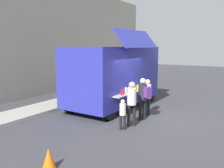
{
  "coord_description": "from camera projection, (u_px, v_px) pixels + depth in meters",
  "views": [
    {
      "loc": [
        -9.48,
        -4.21,
        3.04
      ],
      "look_at": [
        -0.07,
        1.68,
        1.3
      ],
      "focal_mm": 38.44,
      "sensor_mm": 36.0,
      "label": 1
    }
  ],
  "objects": [
    {
      "name": "ground_plane",
      "position": [
        145.0,
        116.0,
        10.61
      ],
      "size": [
        60.0,
        60.0,
        0.0
      ],
      "primitive_type": "plane",
      "color": "#38383D"
    },
    {
      "name": "child_near_queue",
      "position": [
        123.0,
        112.0,
        8.75
      ],
      "size": [
        0.23,
        0.23,
        1.14
      ],
      "rotation": [
        0.0,
        0.0,
        0.65
      ],
      "color": "black",
      "rests_on": "ground"
    },
    {
      "name": "traffic_cone_orange",
      "position": [
        49.0,
        159.0,
        5.96
      ],
      "size": [
        0.36,
        0.36,
        0.55
      ],
      "primitive_type": "cone",
      "color": "orange",
      "rests_on": "ground"
    },
    {
      "name": "customer_rear_waiting",
      "position": [
        132.0,
        100.0,
        9.11
      ],
      "size": [
        0.35,
        0.35,
        1.73
      ],
      "rotation": [
        0.0,
        0.0,
        0.98
      ],
      "color": "black",
      "rests_on": "ground"
    },
    {
      "name": "trash_bin",
      "position": [
        118.0,
        83.0,
        17.11
      ],
      "size": [
        0.6,
        0.6,
        0.88
      ],
      "primitive_type": "cylinder",
      "color": "#2F5C3B",
      "rests_on": "ground"
    },
    {
      "name": "food_truck_main",
      "position": [
        114.0,
        75.0,
        12.05
      ],
      "size": [
        5.5,
        3.19,
        3.78
      ],
      "rotation": [
        0.0,
        0.0,
        -0.01
      ],
      "color": "#292D9B",
      "rests_on": "ground"
    },
    {
      "name": "curb_strip",
      "position": [
        14.0,
        116.0,
        10.32
      ],
      "size": [
        28.0,
        1.6,
        0.15
      ],
      "primitive_type": "cube",
      "color": "#9E998E",
      "rests_on": "ground"
    },
    {
      "name": "customer_front_ordering",
      "position": [
        147.0,
        94.0,
        10.51
      ],
      "size": [
        0.53,
        0.33,
        1.62
      ],
      "rotation": [
        0.0,
        0.0,
        1.3
      ],
      "color": "#1C2238",
      "rests_on": "ground"
    },
    {
      "name": "customer_mid_with_backpack",
      "position": [
        143.0,
        95.0,
        9.85
      ],
      "size": [
        0.43,
        0.57,
        1.76
      ],
      "rotation": [
        0.0,
        0.0,
        1.25
      ],
      "color": "black",
      "rests_on": "ground"
    }
  ]
}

